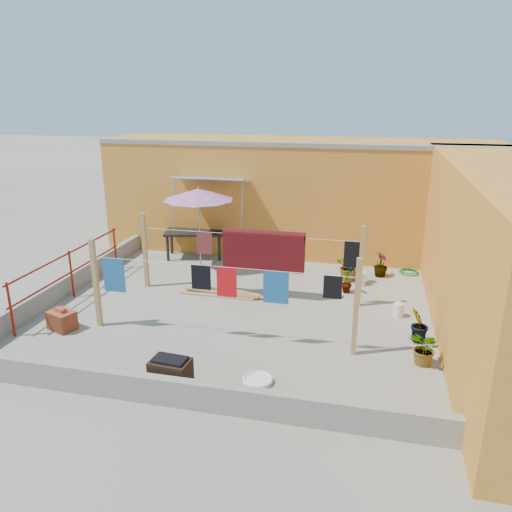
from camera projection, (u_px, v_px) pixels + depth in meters
The scene contains 21 objects.
ground at pixel (239, 309), 10.75m from camera, with size 80.00×80.00×0.00m, color #9E998E.
wall_back at pixel (297, 195), 14.49m from camera, with size 11.00×3.27×3.21m.
wall_right at pixel (512, 256), 9.12m from camera, with size 2.40×9.00×3.20m, color #C5792B.
parapet_front at pixel (175, 392), 7.37m from camera, with size 8.30×0.16×0.44m, color gray.
parapet_left at pixel (69, 284), 11.58m from camera, with size 0.16×7.30×0.44m, color gray.
red_railing at pixel (71, 267), 11.19m from camera, with size 0.05×4.20×1.10m.
clothesline_rig at pixel (258, 256), 10.85m from camera, with size 5.09×2.35×1.80m.
patio_umbrella at pixel (198, 195), 12.75m from camera, with size 2.37×2.37×2.18m.
outdoor_table at pixel (194, 234), 13.97m from camera, with size 1.77×1.16×0.76m.
brick_stack at pixel (62, 320), 9.79m from camera, with size 0.61×0.53×0.45m.
lumber_pile at pixel (221, 292), 11.50m from camera, with size 1.93×0.58×0.12m.
brazier at pixel (171, 374), 7.76m from camera, with size 0.64×0.45×0.55m.
white_basin at pixel (258, 380), 8.01m from camera, with size 0.49×0.49×0.09m.
water_jug_a at pixel (399, 310), 10.36m from camera, with size 0.21×0.21×0.33m.
water_jug_b at pixel (361, 278), 12.07m from camera, with size 0.24×0.24×0.38m.
green_hose at pixel (409, 272), 12.90m from camera, with size 0.51×0.51×0.08m.
plant_back_a at pixel (350, 266), 12.31m from camera, with size 0.67×0.58×0.75m, color #185719.
plant_back_b at pixel (381, 264), 12.59m from camera, with size 0.35×0.35×0.63m, color #185719.
plant_right_a at pixel (347, 277), 11.52m from camera, with size 0.41×0.28×0.77m, color #185719.
plant_right_b at pixel (419, 325), 9.20m from camera, with size 0.40×0.32×0.72m, color #185719.
plant_right_c at pixel (426, 349), 8.46m from camera, with size 0.55×0.48×0.61m, color #185719.
Camera 1 is at (2.63, -9.52, 4.43)m, focal length 35.00 mm.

